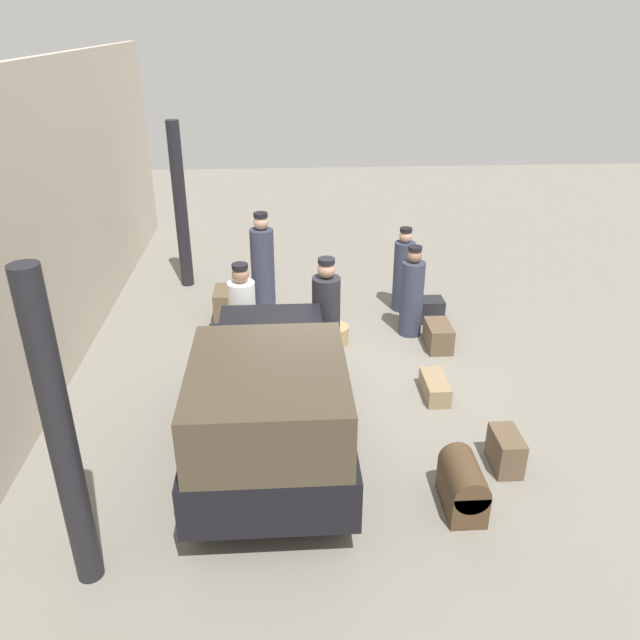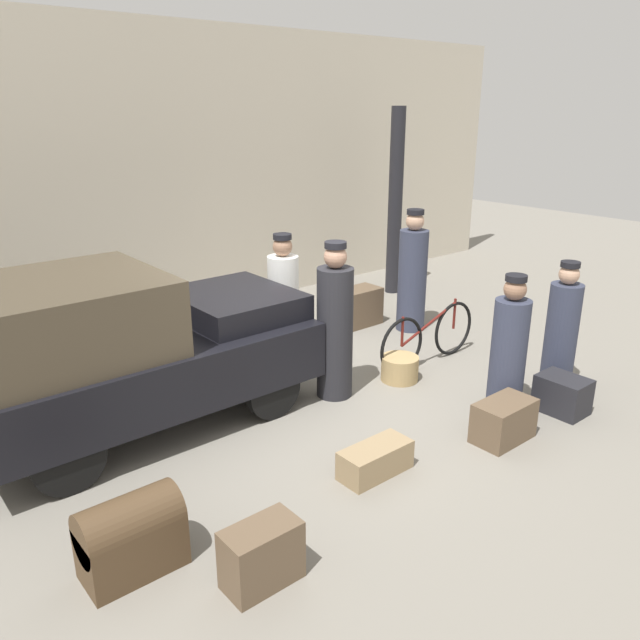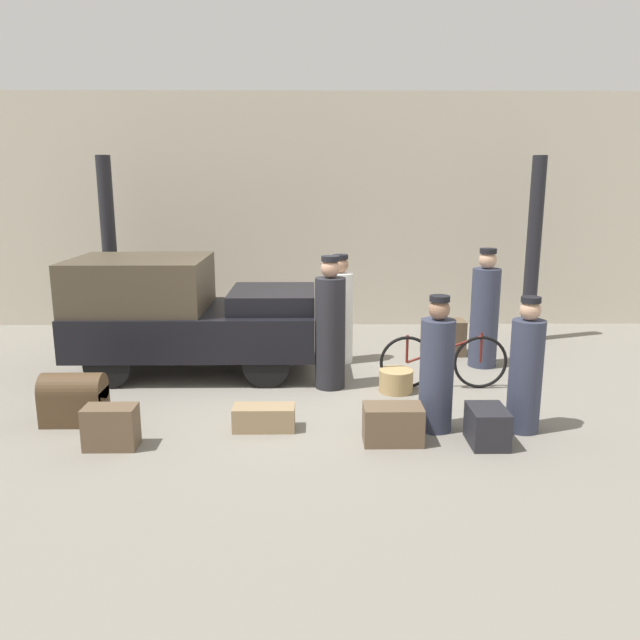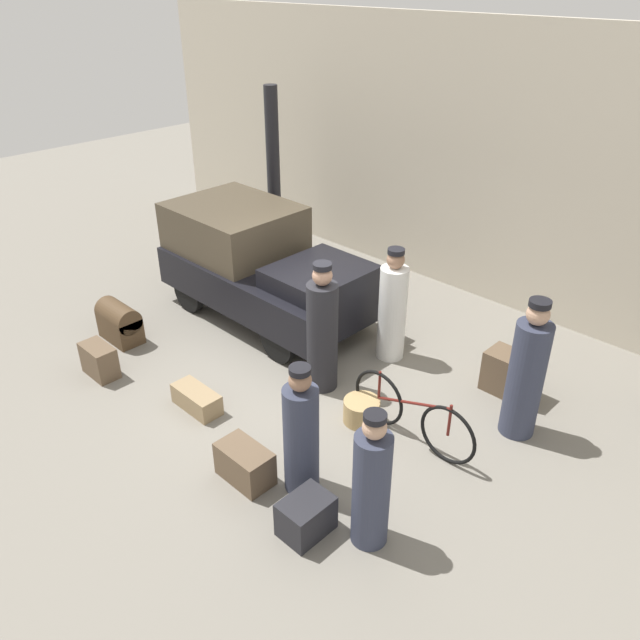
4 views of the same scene
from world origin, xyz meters
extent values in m
plane|color=gray|center=(0.00, 0.00, 0.00)|extent=(30.00, 30.00, 0.00)
cube|color=beige|center=(0.00, 4.08, 2.25)|extent=(16.00, 0.15, 4.50)
cylinder|color=black|center=(-3.48, 2.71, 1.64)|extent=(0.25, 0.25, 3.28)
cylinder|color=black|center=(-0.56, 1.74, 0.33)|extent=(0.66, 0.12, 0.66)
cylinder|color=black|center=(-0.56, 0.09, 0.33)|extent=(0.66, 0.12, 0.66)
cylinder|color=black|center=(-2.78, 1.74, 0.33)|extent=(0.66, 0.12, 0.66)
cylinder|color=black|center=(-2.78, 0.09, 0.33)|extent=(0.66, 0.12, 0.66)
cube|color=black|center=(-1.67, 0.92, 0.66)|extent=(3.59, 1.81, 0.63)
cube|color=#473D2D|center=(-2.48, 0.92, 1.36)|extent=(1.97, 1.66, 0.76)
cube|color=black|center=(-0.50, 0.92, 1.12)|extent=(1.26, 1.41, 0.28)
torus|color=black|center=(2.44, 0.02, 0.38)|extent=(0.76, 0.04, 0.76)
torus|color=black|center=(1.41, 0.02, 0.38)|extent=(0.76, 0.04, 0.76)
cylinder|color=#591914|center=(1.93, 0.02, 0.57)|extent=(1.05, 0.04, 0.41)
cylinder|color=#591914|center=(1.41, 0.02, 0.58)|extent=(0.04, 0.04, 0.39)
cylinder|color=#591914|center=(2.44, 0.02, 0.59)|extent=(0.04, 0.04, 0.43)
cylinder|color=tan|center=(1.25, -0.11, 0.16)|extent=(0.47, 0.47, 0.31)
cylinder|color=#33384C|center=(2.55, -1.49, 0.66)|extent=(0.38, 0.38, 1.32)
sphere|color=tan|center=(2.55, -1.49, 1.44)|extent=(0.23, 0.23, 0.23)
cylinder|color=black|center=(2.55, -1.49, 1.56)|extent=(0.22, 0.22, 0.06)
cylinder|color=#232328|center=(0.34, 0.10, 0.78)|extent=(0.42, 0.42, 1.56)
sphere|color=tan|center=(0.34, 0.10, 1.69)|extent=(0.26, 0.26, 0.26)
cylinder|color=black|center=(0.34, 0.10, 1.83)|extent=(0.25, 0.25, 0.07)
cylinder|color=white|center=(0.53, 1.36, 0.72)|extent=(0.41, 0.41, 1.44)
sphere|color=#936B51|center=(0.53, 1.36, 1.57)|extent=(0.25, 0.25, 0.25)
cylinder|color=black|center=(0.53, 1.36, 1.70)|extent=(0.24, 0.24, 0.07)
cylinder|color=#33384C|center=(2.77, 1.10, 0.77)|extent=(0.43, 0.43, 1.54)
sphere|color=tan|center=(2.77, 1.10, 1.68)|extent=(0.27, 0.27, 0.27)
cylinder|color=black|center=(2.77, 1.10, 1.82)|extent=(0.26, 0.26, 0.07)
cylinder|color=#33384C|center=(1.53, -1.45, 0.66)|extent=(0.39, 0.39, 1.32)
sphere|color=#936B51|center=(1.53, -1.45, 1.44)|extent=(0.24, 0.24, 0.24)
cylinder|color=black|center=(1.53, -1.45, 1.57)|extent=(0.23, 0.23, 0.07)
cube|color=#4C3823|center=(-2.77, -1.20, 0.21)|extent=(0.73, 0.41, 0.42)
cylinder|color=#4C3823|center=(-2.77, -1.20, 0.42)|extent=(0.73, 0.41, 0.41)
cube|color=#937A56|center=(-0.48, -1.43, 0.14)|extent=(0.72, 0.32, 0.29)
cube|color=brown|center=(2.28, 1.76, 0.29)|extent=(0.69, 0.43, 0.59)
cube|color=brown|center=(0.99, -1.82, 0.21)|extent=(0.66, 0.39, 0.43)
cube|color=#232328|center=(2.03, -1.88, 0.21)|extent=(0.40, 0.54, 0.42)
cube|color=brown|center=(-2.11, -1.92, 0.24)|extent=(0.56, 0.32, 0.47)
camera|label=1|loc=(-8.07, 0.71, 4.98)|focal=35.00mm
camera|label=2|loc=(-4.13, -5.01, 3.30)|focal=35.00mm
camera|label=3|loc=(0.09, -8.31, 2.87)|focal=35.00mm
camera|label=4|loc=(5.30, -5.03, 5.10)|focal=35.00mm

